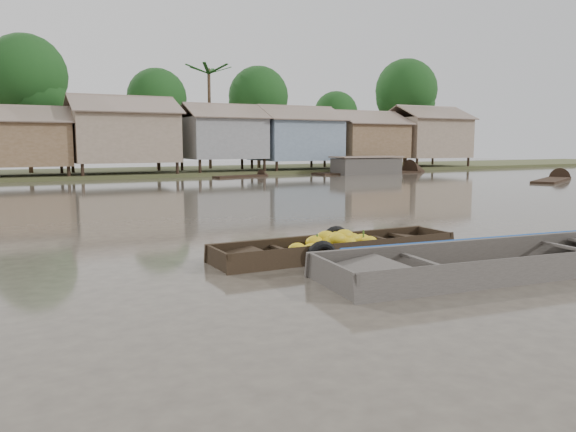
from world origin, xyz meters
name	(u,v)px	position (x,y,z in m)	size (l,w,h in m)	color
ground	(311,264)	(0.00, 0.00, 0.00)	(120.00, 120.00, 0.00)	#463E35
riverbank	(124,131)	(3.03, 31.86, 3.07)	(120.00, 12.47, 10.22)	#384723
banana_boat	(335,249)	(0.85, 0.50, 0.13)	(5.21, 1.43, 0.74)	black
viewer_boat	(507,268)	(2.85, -2.04, 0.05)	(7.19, 2.56, 0.57)	#3F3935
distant_boats	(348,172)	(16.66, 23.94, 0.26)	(48.81, 15.41, 1.38)	black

